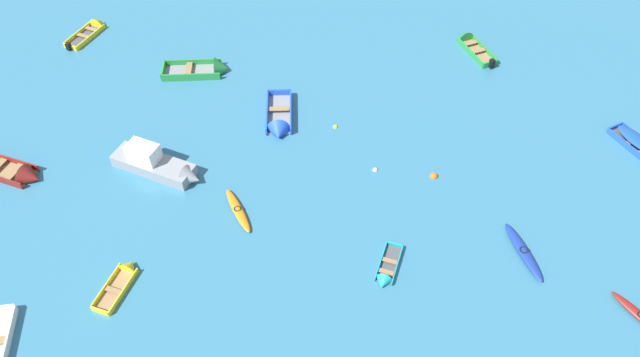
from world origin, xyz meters
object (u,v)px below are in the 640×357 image
(mooring_buoy_near_foreground, at_px, (375,170))
(mooring_buoy_central, at_px, (434,176))
(rowboat_yellow_midfield_right, at_px, (93,29))
(kayak_maroon_cluster_inner, at_px, (640,316))
(rowboat_blue_outer_right, at_px, (279,124))
(rowboat_yellow_far_back, at_px, (124,276))
(motor_launch_grey_outer_left, at_px, (158,165))
(rowboat_maroon_near_left, at_px, (19,174))
(kayak_orange_far_right, at_px, (238,210))
(kayak_deep_blue_distant_center, at_px, (523,252))
(mooring_buoy_far_field, at_px, (335,127))
(rowboat_green_back_row_center, at_px, (470,44))
(rowboat_turquoise_far_left, at_px, (385,275))
(rowboat_green_near_right, at_px, (209,70))

(mooring_buoy_near_foreground, distance_m, mooring_buoy_central, 3.27)
(rowboat_yellow_midfield_right, relative_size, kayak_maroon_cluster_inner, 1.43)
(rowboat_blue_outer_right, height_order, rowboat_yellow_far_back, rowboat_blue_outer_right)
(motor_launch_grey_outer_left, distance_m, rowboat_maroon_near_left, 7.72)
(kayak_maroon_cluster_inner, distance_m, kayak_orange_far_right, 19.90)
(kayak_orange_far_right, bearing_deg, kayak_maroon_cluster_inner, -10.01)
(kayak_deep_blue_distant_center, xyz_separation_m, motor_launch_grey_outer_left, (-19.63, 2.81, 0.38))
(rowboat_yellow_midfield_right, height_order, mooring_buoy_far_field, rowboat_yellow_midfield_right)
(rowboat_yellow_midfield_right, height_order, mooring_buoy_near_foreground, rowboat_yellow_midfield_right)
(rowboat_yellow_far_back, relative_size, rowboat_green_back_row_center, 0.79)
(kayak_maroon_cluster_inner, xyz_separation_m, rowboat_maroon_near_left, (-32.18, 4.21, 0.06))
(rowboat_yellow_midfield_right, xyz_separation_m, mooring_buoy_far_field, (18.43, -7.58, -0.16))
(rowboat_turquoise_far_left, relative_size, kayak_orange_far_right, 0.93)
(rowboat_green_back_row_center, bearing_deg, motor_launch_grey_outer_left, -140.31)
(mooring_buoy_near_foreground, bearing_deg, rowboat_yellow_far_back, -142.46)
(rowboat_green_near_right, relative_size, kayak_deep_blue_distant_center, 1.28)
(kayak_maroon_cluster_inner, relative_size, mooring_buoy_far_field, 9.28)
(kayak_maroon_cluster_inner, xyz_separation_m, rowboat_green_near_right, (-24.24, 14.76, 0.09))
(rowboat_blue_outer_right, distance_m, rowboat_maroon_near_left, 14.77)
(rowboat_blue_outer_right, relative_size, rowboat_yellow_far_back, 1.43)
(mooring_buoy_near_foreground, bearing_deg, rowboat_maroon_near_left, -170.40)
(kayak_orange_far_right, height_order, mooring_buoy_near_foreground, kayak_orange_far_right)
(rowboat_turquoise_far_left, height_order, mooring_buoy_central, rowboat_turquoise_far_left)
(rowboat_yellow_midfield_right, distance_m, rowboat_maroon_near_left, 14.16)
(kayak_deep_blue_distant_center, height_order, mooring_buoy_near_foreground, kayak_deep_blue_distant_center)
(rowboat_turquoise_far_left, relative_size, mooring_buoy_near_foreground, 9.56)
(rowboat_green_back_row_center, height_order, mooring_buoy_near_foreground, rowboat_green_back_row_center)
(kayak_orange_far_right, distance_m, rowboat_yellow_far_back, 6.49)
(kayak_orange_far_right, distance_m, rowboat_blue_outer_right, 6.83)
(kayak_deep_blue_distant_center, xyz_separation_m, mooring_buoy_far_field, (-10.36, 7.82, -0.17))
(rowboat_green_near_right, bearing_deg, rowboat_turquoise_far_left, -48.40)
(motor_launch_grey_outer_left, bearing_deg, kayak_orange_far_right, -23.98)
(rowboat_yellow_far_back, bearing_deg, kayak_deep_blue_distant_center, 12.18)
(kayak_maroon_cluster_inner, distance_m, mooring_buoy_central, 12.03)
(kayak_maroon_cluster_inner, bearing_deg, rowboat_green_near_right, 148.66)
(kayak_deep_blue_distant_center, bearing_deg, rowboat_yellow_far_back, -167.82)
(rowboat_yellow_midfield_right, xyz_separation_m, rowboat_turquoise_far_left, (22.12, -17.70, -0.04))
(rowboat_green_near_right, bearing_deg, kayak_maroon_cluster_inner, -31.34)
(kayak_orange_far_right, relative_size, rowboat_yellow_far_back, 0.97)
(mooring_buoy_central, bearing_deg, kayak_orange_far_right, -158.44)
(kayak_deep_blue_distant_center, relative_size, rowboat_maroon_near_left, 0.74)
(mooring_buoy_far_field, bearing_deg, rowboat_blue_outer_right, -172.16)
(kayak_deep_blue_distant_center, distance_m, rowboat_maroon_near_left, 27.23)
(kayak_deep_blue_distant_center, bearing_deg, motor_launch_grey_outer_left, 171.85)
(rowboat_turquoise_far_left, relative_size, mooring_buoy_central, 6.17)
(kayak_orange_far_right, relative_size, rowboat_green_back_row_center, 0.77)
(rowboat_yellow_midfield_right, distance_m, mooring_buoy_central, 26.64)
(kayak_orange_far_right, xyz_separation_m, mooring_buoy_near_foreground, (6.91, 4.04, -0.15))
(rowboat_maroon_near_left, distance_m, mooring_buoy_far_field, 18.05)
(rowboat_yellow_midfield_right, height_order, mooring_buoy_central, rowboat_yellow_midfield_right)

